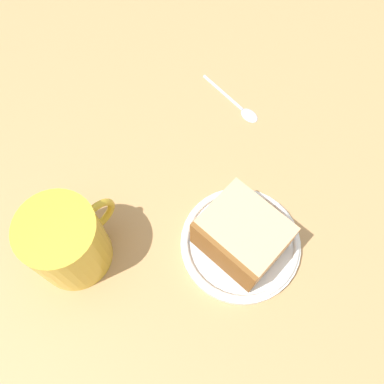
# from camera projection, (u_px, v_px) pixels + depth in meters

# --- Properties ---
(ground_plane) EXTENTS (1.19, 1.19, 0.03)m
(ground_plane) POSITION_uv_depth(u_px,v_px,m) (198.00, 246.00, 0.58)
(ground_plane) COLOR tan
(small_plate) EXTENTS (0.16, 0.16, 0.02)m
(small_plate) POSITION_uv_depth(u_px,v_px,m) (241.00, 243.00, 0.56)
(small_plate) COLOR white
(small_plate) RESTS_ON ground_plane
(cake_slice) EXTENTS (0.12, 0.12, 0.07)m
(cake_slice) POSITION_uv_depth(u_px,v_px,m) (242.00, 236.00, 0.53)
(cake_slice) COLOR brown
(cake_slice) RESTS_ON small_plate
(tea_mug) EXTENTS (0.12, 0.09, 0.11)m
(tea_mug) POSITION_uv_depth(u_px,v_px,m) (67.00, 242.00, 0.51)
(tea_mug) COLOR gold
(tea_mug) RESTS_ON ground_plane
(teaspoon) EXTENTS (0.05, 0.11, 0.01)m
(teaspoon) POSITION_uv_depth(u_px,v_px,m) (241.00, 107.00, 0.65)
(teaspoon) COLOR silver
(teaspoon) RESTS_ON ground_plane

